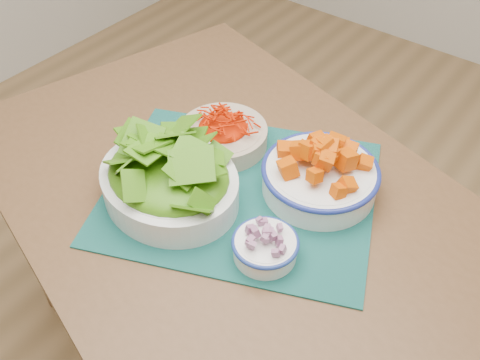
{
  "coord_description": "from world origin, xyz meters",
  "views": [
    {
      "loc": [
        0.61,
        -0.72,
        1.53
      ],
      "look_at": [
        0.14,
        -0.11,
        0.78
      ],
      "focal_mm": 40.0,
      "sensor_mm": 36.0,
      "label": 1
    }
  ],
  "objects_px": {
    "carrot_bowl": "(223,132)",
    "onion_bowl": "(265,244)",
    "lettuce_bowl": "(168,174)",
    "table": "(233,225)",
    "placemat": "(240,191)",
    "squash_bowl": "(321,170)"
  },
  "relations": [
    {
      "from": "placemat",
      "to": "squash_bowl",
      "type": "xyz_separation_m",
      "value": [
        0.12,
        0.1,
        0.05
      ]
    },
    {
      "from": "table",
      "to": "squash_bowl",
      "type": "relative_size",
      "value": 4.67
    },
    {
      "from": "carrot_bowl",
      "to": "onion_bowl",
      "type": "xyz_separation_m",
      "value": [
        0.26,
        -0.19,
        -0.0
      ]
    },
    {
      "from": "placemat",
      "to": "lettuce_bowl",
      "type": "distance_m",
      "value": 0.15
    },
    {
      "from": "carrot_bowl",
      "to": "lettuce_bowl",
      "type": "relative_size",
      "value": 0.79
    },
    {
      "from": "table",
      "to": "carrot_bowl",
      "type": "xyz_separation_m",
      "value": [
        -0.11,
        0.1,
        0.14
      ]
    },
    {
      "from": "table",
      "to": "onion_bowl",
      "type": "height_order",
      "value": "onion_bowl"
    },
    {
      "from": "table",
      "to": "placemat",
      "type": "xyz_separation_m",
      "value": [
        0.01,
        0.01,
        0.1
      ]
    },
    {
      "from": "table",
      "to": "lettuce_bowl",
      "type": "bearing_deg",
      "value": -119.34
    },
    {
      "from": "carrot_bowl",
      "to": "table",
      "type": "bearing_deg",
      "value": -44.14
    },
    {
      "from": "placemat",
      "to": "onion_bowl",
      "type": "bearing_deg",
      "value": -60.16
    },
    {
      "from": "onion_bowl",
      "to": "squash_bowl",
      "type": "bearing_deg",
      "value": 93.53
    },
    {
      "from": "onion_bowl",
      "to": "carrot_bowl",
      "type": "bearing_deg",
      "value": 142.63
    },
    {
      "from": "squash_bowl",
      "to": "onion_bowl",
      "type": "relative_size",
      "value": 2.06
    },
    {
      "from": "squash_bowl",
      "to": "lettuce_bowl",
      "type": "relative_size",
      "value": 0.92
    },
    {
      "from": "lettuce_bowl",
      "to": "onion_bowl",
      "type": "bearing_deg",
      "value": 4.87
    },
    {
      "from": "carrot_bowl",
      "to": "onion_bowl",
      "type": "height_order",
      "value": "carrot_bowl"
    },
    {
      "from": "squash_bowl",
      "to": "table",
      "type": "bearing_deg",
      "value": -139.93
    },
    {
      "from": "carrot_bowl",
      "to": "lettuce_bowl",
      "type": "xyz_separation_m",
      "value": [
        0.02,
        -0.19,
        0.03
      ]
    },
    {
      "from": "table",
      "to": "carrot_bowl",
      "type": "relative_size",
      "value": 5.49
    },
    {
      "from": "carrot_bowl",
      "to": "onion_bowl",
      "type": "distance_m",
      "value": 0.32
    },
    {
      "from": "placemat",
      "to": "squash_bowl",
      "type": "height_order",
      "value": "squash_bowl"
    }
  ]
}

